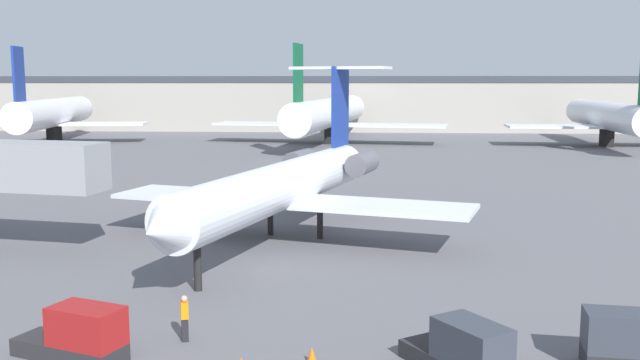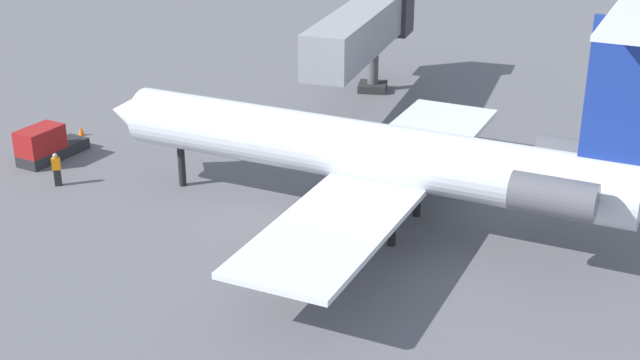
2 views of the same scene
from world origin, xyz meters
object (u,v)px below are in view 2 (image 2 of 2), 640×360
traffic_cone_near (81,131)px  jet_bridge (365,28)px  ground_crew_marshaller (57,169)px  baggage_tug_trailing (46,145)px  regional_jet (384,153)px

traffic_cone_near → jet_bridge: bearing=120.7°
ground_crew_marshaller → baggage_tug_trailing: bearing=-147.2°
baggage_tug_trailing → regional_jet: bearing=74.5°
regional_jet → ground_crew_marshaller: bearing=-96.9°
jet_bridge → traffic_cone_near: 18.10m
jet_bridge → baggage_tug_trailing: size_ratio=3.58×
regional_jet → baggage_tug_trailing: (-5.03, -18.13, -2.64)m
regional_jet → ground_crew_marshaller: size_ratio=15.90×
regional_jet → ground_crew_marshaller: 16.47m
baggage_tug_trailing → traffic_cone_near: baggage_tug_trailing is taller
regional_jet → ground_crew_marshaller: regional_jet is taller
regional_jet → jet_bridge: (-17.88, -2.80, 1.16)m
jet_bridge → ground_crew_marshaller: jet_bridge is taller
baggage_tug_trailing → jet_bridge: bearing=130.0°
regional_jet → jet_bridge: 18.14m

